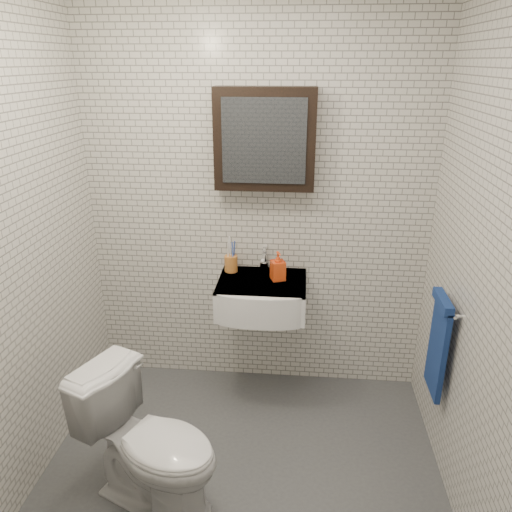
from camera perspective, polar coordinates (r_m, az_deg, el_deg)
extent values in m
cube|color=#484A4F|center=(2.99, -1.80, -24.17)|extent=(2.20, 2.00, 0.01)
cube|color=silver|center=(3.21, 0.17, 5.38)|extent=(2.20, 0.02, 2.50)
cube|color=silver|center=(1.42, -7.67, -17.64)|extent=(2.20, 0.02, 2.50)
cube|color=silver|center=(2.64, -26.54, -0.57)|extent=(0.02, 2.00, 2.50)
cube|color=silver|center=(2.39, 24.97, -2.46)|extent=(0.02, 2.00, 2.50)
cube|color=white|center=(3.17, 0.69, -4.49)|extent=(0.55, 0.45, 0.20)
cylinder|color=silver|center=(3.15, 0.73, -2.89)|extent=(0.31, 0.31, 0.02)
cylinder|color=silver|center=(3.15, 0.73, -2.76)|extent=(0.04, 0.04, 0.01)
cube|color=white|center=(3.13, 0.70, -2.93)|extent=(0.55, 0.45, 0.01)
cylinder|color=silver|center=(3.27, 0.94, -1.17)|extent=(0.06, 0.06, 0.06)
cylinder|color=silver|center=(3.25, 0.95, -0.20)|extent=(0.03, 0.03, 0.08)
cylinder|color=silver|center=(3.18, 0.87, -0.09)|extent=(0.02, 0.12, 0.02)
cube|color=silver|center=(3.25, 1.00, 0.90)|extent=(0.02, 0.09, 0.01)
cube|color=black|center=(3.04, 1.02, 13.17)|extent=(0.60, 0.14, 0.60)
cube|color=#3F444C|center=(2.96, 0.90, 12.96)|extent=(0.49, 0.01, 0.49)
cylinder|color=silver|center=(2.80, 21.05, -5.17)|extent=(0.02, 0.30, 0.02)
cylinder|color=silver|center=(2.92, 20.81, -4.05)|extent=(0.04, 0.02, 0.02)
cylinder|color=silver|center=(2.70, 22.13, -6.39)|extent=(0.04, 0.02, 0.02)
cube|color=navy|center=(2.93, 20.06, -9.91)|extent=(0.03, 0.26, 0.54)
cube|color=navy|center=(2.79, 20.60, -4.89)|extent=(0.05, 0.26, 0.05)
cylinder|color=#BF732F|center=(3.25, -2.87, -0.86)|extent=(0.09, 0.09, 0.11)
cylinder|color=white|center=(3.22, -3.21, 0.22)|extent=(0.02, 0.03, 0.20)
cylinder|color=#3857B6|center=(3.22, -2.69, 0.04)|extent=(0.02, 0.02, 0.18)
cylinder|color=white|center=(3.24, -2.96, 0.46)|extent=(0.02, 0.04, 0.21)
cylinder|color=#3857B6|center=(3.24, -2.53, 0.24)|extent=(0.03, 0.04, 0.19)
imported|color=orange|center=(3.11, 2.52, -1.15)|extent=(0.11, 0.11, 0.18)
imported|color=white|center=(2.69, -11.84, -20.26)|extent=(0.83, 0.67, 0.74)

